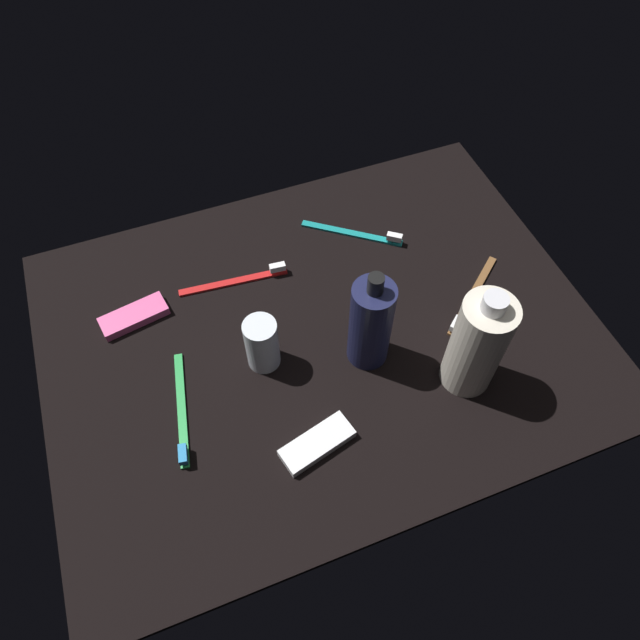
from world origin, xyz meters
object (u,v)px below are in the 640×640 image
(snack_bar_white, at_px, (317,443))
(deodorant_stick, at_px, (262,344))
(bodywash_bottle, at_px, (477,344))
(toothbrush_red, at_px, (240,279))
(lotion_bottle, at_px, (371,324))
(snack_bar_pink, at_px, (134,316))
(toothbrush_brown, at_px, (471,299))
(toothbrush_green, at_px, (182,414))
(toothbrush_teal, at_px, (358,233))

(snack_bar_white, bearing_deg, deodorant_stick, -94.57)
(bodywash_bottle, bearing_deg, toothbrush_red, -48.16)
(lotion_bottle, height_order, snack_bar_white, lotion_bottle)
(snack_bar_pink, bearing_deg, toothbrush_brown, 152.61)
(bodywash_bottle, relative_size, deodorant_stick, 2.09)
(bodywash_bottle, bearing_deg, snack_bar_pink, -32.38)
(toothbrush_brown, distance_m, toothbrush_green, 0.48)
(lotion_bottle, xyz_separation_m, snack_bar_pink, (0.32, -0.19, -0.07))
(toothbrush_green, distance_m, toothbrush_red, 0.25)
(snack_bar_pink, bearing_deg, toothbrush_teal, 175.08)
(toothbrush_green, bearing_deg, toothbrush_brown, -176.13)
(toothbrush_green, distance_m, snack_bar_pink, 0.19)
(deodorant_stick, bearing_deg, toothbrush_teal, -141.75)
(toothbrush_brown, distance_m, snack_bar_pink, 0.53)
(lotion_bottle, distance_m, toothbrush_green, 0.30)
(snack_bar_white, bearing_deg, toothbrush_red, -100.95)
(lotion_bottle, height_order, toothbrush_brown, lotion_bottle)
(toothbrush_red, bearing_deg, deodorant_stick, 86.65)
(deodorant_stick, height_order, toothbrush_teal, deodorant_stick)
(bodywash_bottle, xyz_separation_m, toothbrush_teal, (0.04, -0.31, -0.08))
(toothbrush_brown, height_order, toothbrush_green, same)
(bodywash_bottle, xyz_separation_m, toothbrush_green, (0.40, -0.09, -0.08))
(toothbrush_red, xyz_separation_m, toothbrush_teal, (-0.22, -0.02, 0.00))
(bodywash_bottle, height_order, toothbrush_brown, bodywash_bottle)
(bodywash_bottle, relative_size, toothbrush_teal, 1.27)
(toothbrush_brown, relative_size, toothbrush_teal, 0.98)
(toothbrush_brown, bearing_deg, toothbrush_red, -27.11)
(lotion_bottle, relative_size, snack_bar_pink, 1.77)
(toothbrush_brown, relative_size, toothbrush_red, 0.82)
(toothbrush_brown, distance_m, toothbrush_teal, 0.23)
(toothbrush_green, xyz_separation_m, toothbrush_red, (-0.15, -0.20, 0.00))
(lotion_bottle, xyz_separation_m, toothbrush_teal, (-0.08, -0.23, -0.07))
(bodywash_bottle, height_order, toothbrush_green, bodywash_bottle)
(deodorant_stick, distance_m, snack_bar_pink, 0.22)
(snack_bar_pink, bearing_deg, toothbrush_green, 88.92)
(bodywash_bottle, height_order, snack_bar_white, bodywash_bottle)
(bodywash_bottle, height_order, toothbrush_teal, bodywash_bottle)
(toothbrush_red, bearing_deg, snack_bar_white, 93.02)
(deodorant_stick, relative_size, toothbrush_brown, 0.62)
(toothbrush_red, distance_m, toothbrush_teal, 0.22)
(toothbrush_green, distance_m, snack_bar_white, 0.20)
(lotion_bottle, bearing_deg, snack_bar_white, 42.20)
(lotion_bottle, height_order, snack_bar_pink, lotion_bottle)
(deodorant_stick, xyz_separation_m, toothbrush_brown, (-0.34, 0.01, -0.04))
(lotion_bottle, xyz_separation_m, toothbrush_brown, (-0.19, -0.03, -0.07))
(toothbrush_brown, height_order, toothbrush_teal, same)
(bodywash_bottle, relative_size, snack_bar_pink, 1.85)
(lotion_bottle, bearing_deg, deodorant_stick, -16.38)
(toothbrush_teal, xyz_separation_m, snack_bar_pink, (0.40, 0.04, 0.00))
(deodorant_stick, height_order, toothbrush_red, deodorant_stick)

